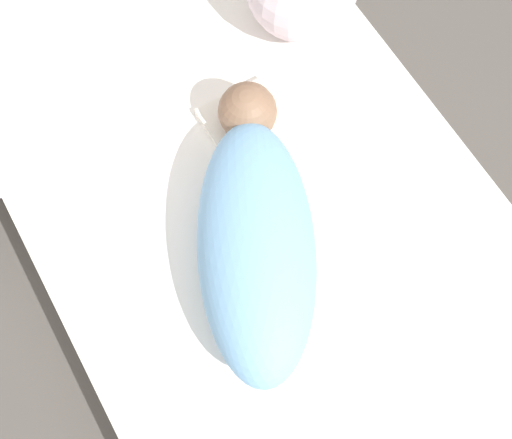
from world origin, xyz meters
name	(u,v)px	position (x,y,z in m)	size (l,w,h in m)	color
ground_plane	(256,236)	(0.00, 0.00, 0.00)	(12.00, 12.00, 0.00)	#514C47
bed_mattress	(256,219)	(0.00, 0.00, 0.09)	(1.22, 0.77, 0.17)	white
burp_cloth	(260,142)	(-0.09, 0.06, 0.18)	(0.23, 0.15, 0.02)	white
swaddled_baby	(255,235)	(0.08, -0.05, 0.25)	(0.53, 0.38, 0.14)	#7FB7E5
pillow	(24,84)	(-0.39, -0.26, 0.23)	(0.32, 0.33, 0.11)	white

